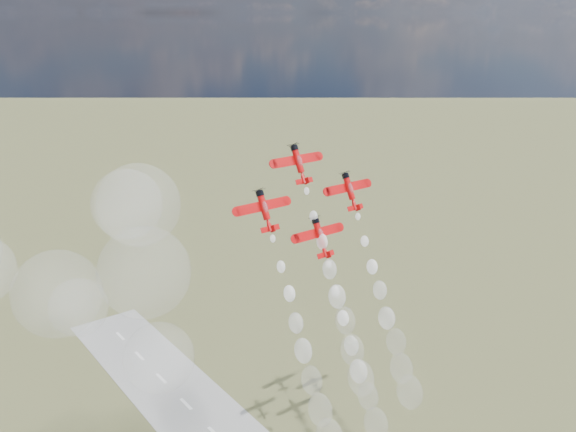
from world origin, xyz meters
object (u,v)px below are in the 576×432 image
at_px(plane_slot, 320,236).
at_px(plane_lead, 299,163).
at_px(plane_right, 350,191).
at_px(plane_left, 264,210).

bearing_deg(plane_slot, plane_lead, 90.00).
bearing_deg(plane_lead, plane_right, -17.86).
distance_m(plane_left, plane_slot, 15.23).
xyz_separation_m(plane_right, plane_slot, (-12.48, -4.02, -7.75)).
bearing_deg(plane_left, plane_right, 0.00).
height_order(plane_lead, plane_right, plane_lead).
relative_size(plane_right, plane_slot, 1.00).
height_order(plane_right, plane_slot, plane_right).
relative_size(plane_left, plane_slot, 1.00).
height_order(plane_left, plane_right, same).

